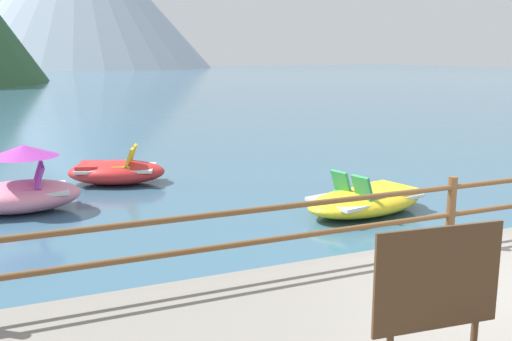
# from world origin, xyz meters

# --- Properties ---
(ground_plane) EXTENTS (200.00, 200.00, 0.00)m
(ground_plane) POSITION_xyz_m (0.00, 40.00, 0.00)
(ground_plane) COLOR #38607A
(dock_railing) EXTENTS (23.92, 0.12, 0.95)m
(dock_railing) POSITION_xyz_m (0.00, 1.55, 0.99)
(dock_railing) COLOR brown
(dock_railing) RESTS_ON promenade_dock
(sign_board) EXTENTS (1.18, 0.16, 1.19)m
(sign_board) POSITION_xyz_m (-2.24, -0.76, 1.13)
(sign_board) COLOR silver
(sign_board) RESTS_ON promenade_dock
(pedal_boat_2) EXTENTS (2.50, 1.94, 0.87)m
(pedal_boat_2) POSITION_xyz_m (-3.15, 8.96, 0.29)
(pedal_boat_2) COLOR red
(pedal_boat_2) RESTS_ON ground
(pedal_boat_3) EXTENTS (2.82, 1.87, 0.82)m
(pedal_boat_3) POSITION_xyz_m (0.71, 4.54, 0.25)
(pedal_boat_3) COLOR yellow
(pedal_boat_3) RESTS_ON ground
(pedal_boat_4) EXTENTS (2.20, 1.37, 1.28)m
(pedal_boat_4) POSITION_xyz_m (-5.24, 7.24, 0.44)
(pedal_boat_4) COLOR pink
(pedal_boat_4) RESTS_ON ground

